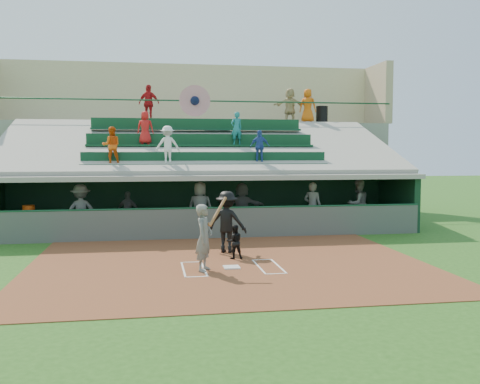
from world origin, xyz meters
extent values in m
plane|color=#225016|center=(0.00, 0.00, 0.00)|extent=(100.00, 100.00, 0.00)
cube|color=brown|center=(0.00, 0.50, 0.01)|extent=(11.00, 9.00, 0.02)
cube|color=silver|center=(0.00, 0.00, 0.04)|extent=(0.43, 0.43, 0.03)
cube|color=white|center=(-0.75, 0.00, 0.02)|extent=(0.05, 1.80, 0.01)
cube|color=silver|center=(0.75, 0.00, 0.02)|extent=(0.05, 1.80, 0.01)
cube|color=silver|center=(-1.30, 0.00, 0.02)|extent=(0.05, 1.80, 0.01)
cube|color=white|center=(1.30, 0.00, 0.02)|extent=(0.05, 1.80, 0.01)
cube|color=silver|center=(-1.02, 0.90, 0.02)|extent=(0.60, 0.05, 0.01)
cube|color=white|center=(1.02, 0.90, 0.02)|extent=(0.60, 0.05, 0.01)
cube|color=white|center=(-1.02, -0.90, 0.02)|extent=(0.60, 0.05, 0.01)
cube|color=silver|center=(1.02, -0.90, 0.02)|extent=(0.60, 0.05, 0.01)
cube|color=gray|center=(0.00, 6.75, 0.02)|extent=(16.00, 3.50, 0.04)
cube|color=gray|center=(0.00, 13.50, 2.30)|extent=(20.00, 3.00, 4.60)
cube|color=#505550|center=(0.00, 5.00, 0.55)|extent=(16.00, 0.06, 1.10)
cylinder|color=#16452A|center=(0.00, 5.00, 1.12)|extent=(16.00, 0.08, 0.08)
cube|color=black|center=(0.00, 8.50, 1.10)|extent=(16.00, 0.25, 2.20)
cube|color=black|center=(8.00, 6.75, 1.10)|extent=(0.25, 3.50, 2.20)
cube|color=gray|center=(0.00, 6.75, 2.20)|extent=(16.40, 3.90, 0.18)
cube|color=gray|center=(0.00, 10.25, 1.15)|extent=(16.40, 3.50, 2.30)
cube|color=gray|center=(0.00, 11.90, 2.30)|extent=(16.40, 0.30, 4.60)
cube|color=gray|center=(0.00, 8.60, 3.45)|extent=(16.40, 6.51, 2.37)
cube|color=#0D3C22|center=(0.00, 6.20, 2.65)|extent=(9.40, 0.42, 0.08)
cube|color=#0C341D|center=(0.00, 6.40, 2.91)|extent=(9.40, 0.06, 0.45)
cube|color=#0C381D|center=(0.00, 8.10, 3.40)|extent=(9.40, 0.42, 0.08)
cube|color=#0C391D|center=(0.00, 8.30, 3.66)|extent=(9.40, 0.06, 0.45)
cube|color=#0B321D|center=(0.00, 10.00, 4.15)|extent=(9.40, 0.42, 0.08)
cube|color=#0D3D1E|center=(0.00, 10.20, 4.41)|extent=(9.40, 0.06, 0.45)
imported|color=#D7500C|center=(-3.56, 6.30, 3.38)|extent=(0.72, 0.58, 1.38)
imported|color=white|center=(-1.49, 6.30, 3.40)|extent=(0.95, 0.57, 1.43)
imported|color=#254897|center=(2.06, 6.30, 3.34)|extent=(0.81, 0.47, 1.30)
imported|color=red|center=(-2.34, 8.20, 4.12)|extent=(0.71, 0.50, 1.36)
imported|color=#197073|center=(1.44, 8.20, 4.13)|extent=(0.57, 0.44, 1.37)
cylinder|color=#144024|center=(0.00, 12.00, 5.60)|extent=(20.00, 0.07, 0.07)
cylinder|color=#B31927|center=(0.00, 11.98, 5.60)|extent=(1.50, 0.06, 1.50)
sphere|color=black|center=(0.00, 11.95, 5.60)|extent=(0.44, 0.44, 0.44)
cube|color=#C6B684|center=(0.00, 15.00, 6.20)|extent=(20.00, 0.40, 3.20)
cube|color=tan|center=(10.00, 13.50, 6.20)|extent=(0.40, 3.00, 3.20)
imported|color=#595C57|center=(-0.77, -0.24, 0.90)|extent=(0.64, 0.76, 1.76)
cylinder|color=#956236|center=(-0.42, -0.39, 1.60)|extent=(0.56, 0.54, 0.75)
sphere|color=brown|center=(-0.64, -0.24, 1.25)|extent=(0.10, 0.10, 0.10)
imported|color=black|center=(0.26, 1.19, 0.52)|extent=(0.50, 0.40, 1.00)
imported|color=black|center=(0.19, 2.24, 0.97)|extent=(1.41, 1.13, 1.91)
cube|color=olive|center=(-0.27, 7.92, 0.25)|extent=(13.18, 5.59, 0.42)
cube|color=silver|center=(-6.60, 6.18, 0.41)|extent=(0.86, 0.65, 0.73)
cylinder|color=#E54D0D|center=(-6.53, 6.20, 0.99)|extent=(0.43, 0.43, 0.43)
imported|color=#555853|center=(-4.68, 6.01, 1.00)|extent=(1.36, 0.97, 1.91)
imported|color=#52544F|center=(-3.03, 7.05, 0.82)|extent=(0.99, 0.66, 1.57)
imported|color=#5F615B|center=(-0.29, 6.15, 1.02)|extent=(1.09, 0.86, 1.96)
imported|color=#51534E|center=(1.42, 6.69, 0.98)|extent=(1.82, 0.94, 1.88)
imported|color=#5C5F59|center=(4.09, 5.93, 1.00)|extent=(0.84, 0.78, 1.92)
imported|color=#61635D|center=(6.08, 6.24, 1.04)|extent=(1.16, 1.02, 2.00)
cylinder|color=black|center=(6.65, 12.75, 5.05)|extent=(0.60, 0.60, 0.90)
imported|color=#B61417|center=(-2.19, 12.55, 5.50)|extent=(1.14, 0.81, 1.80)
imported|color=#D2590C|center=(5.77, 12.36, 5.46)|extent=(0.98, 0.80, 1.73)
imported|color=tan|center=(4.92, 12.71, 5.49)|extent=(1.71, 0.79, 1.78)
camera|label=1|loc=(-2.10, -14.08, 3.16)|focal=40.00mm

